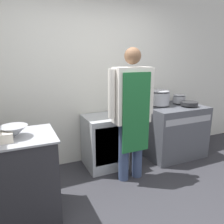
# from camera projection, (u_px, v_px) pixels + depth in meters

# --- Properties ---
(wall_back) EXTENTS (8.00, 0.05, 2.70)m
(wall_back) POSITION_uv_depth(u_px,v_px,m) (89.00, 77.00, 3.37)
(wall_back) COLOR silver
(wall_back) RESTS_ON ground_plane
(prep_counter) EXTENTS (1.08, 0.62, 0.90)m
(prep_counter) POSITION_uv_depth(u_px,v_px,m) (2.00, 182.00, 2.15)
(prep_counter) COLOR #2D2D33
(prep_counter) RESTS_ON ground_plane
(stove) EXTENTS (0.97, 0.72, 0.88)m
(stove) POSITION_uv_depth(u_px,v_px,m) (173.00, 131.00, 3.74)
(stove) COLOR #4C4F56
(stove) RESTS_ON ground_plane
(fridge_unit) EXTENTS (0.58, 0.57, 0.79)m
(fridge_unit) POSITION_uv_depth(u_px,v_px,m) (104.00, 142.00, 3.34)
(fridge_unit) COLOR #A8ADB2
(fridge_unit) RESTS_ON ground_plane
(person_cook) EXTENTS (0.66, 0.24, 1.77)m
(person_cook) POSITION_uv_depth(u_px,v_px,m) (132.00, 107.00, 2.84)
(person_cook) COLOR #38476B
(person_cook) RESTS_ON ground_plane
(mixing_bowl) EXTENTS (0.26, 0.26, 0.11)m
(mixing_bowl) POSITION_uv_depth(u_px,v_px,m) (14.00, 132.00, 2.08)
(mixing_bowl) COLOR #9EA0A8
(mixing_bowl) RESTS_ON prep_counter
(plastic_tub) EXTENTS (0.15, 0.15, 0.09)m
(plastic_tub) POSITION_uv_depth(u_px,v_px,m) (4.00, 137.00, 1.97)
(plastic_tub) COLOR silver
(plastic_tub) RESTS_ON prep_counter
(stock_pot) EXTENTS (0.32, 0.32, 0.26)m
(stock_pot) POSITION_uv_depth(u_px,v_px,m) (160.00, 97.00, 3.62)
(stock_pot) COLOR #9EA0A8
(stock_pot) RESTS_ON stove
(saute_pan) EXTENTS (0.27, 0.27, 0.06)m
(saute_pan) POSITION_uv_depth(u_px,v_px,m) (189.00, 104.00, 3.59)
(saute_pan) COLOR #262628
(saute_pan) RESTS_ON stove
(sauce_pot) EXTENTS (0.21, 0.21, 0.15)m
(sauce_pot) POSITION_uv_depth(u_px,v_px,m) (179.00, 98.00, 3.80)
(sauce_pot) COLOR #9EA0A8
(sauce_pot) RESTS_ON stove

